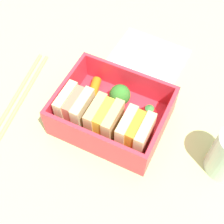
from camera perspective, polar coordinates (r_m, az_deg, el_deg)
ground_plane at (r=52.09cm, az=0.00°, el=-2.23°), size 120.00×120.00×2.00cm
bento_tray at (r=50.73cm, az=0.00°, el=-1.30°), size 16.80×13.38×1.20cm
bento_rim at (r=48.18cm, az=0.00°, el=0.61°), size 16.80×13.38×4.87cm
sandwich_left at (r=45.51cm, az=4.24°, el=-3.80°), size 4.24×5.21×5.84cm
sandwich_center_left at (r=46.52cm, az=-1.40°, el=-1.46°), size 4.24×5.21×5.84cm
sandwich_center at (r=48.02cm, az=-6.74°, el=0.77°), size 4.24×5.21×5.84cm
strawberry_far_left at (r=49.51cm, az=6.77°, el=-0.00°), size 2.40×2.40×3.00cm
broccoli_floret at (r=49.75cm, az=1.15°, el=3.20°), size 3.42×3.42×4.22cm
carrot_stick_far_left at (r=52.50cm, az=-3.34°, el=4.10°), size 2.55×4.73×1.56cm
chopstick_pair at (r=56.05cm, az=-16.54°, el=2.96°), size 4.85×19.67×0.70cm
folded_napkin at (r=59.93cm, az=6.11°, el=9.93°), size 13.79×12.15×0.40cm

